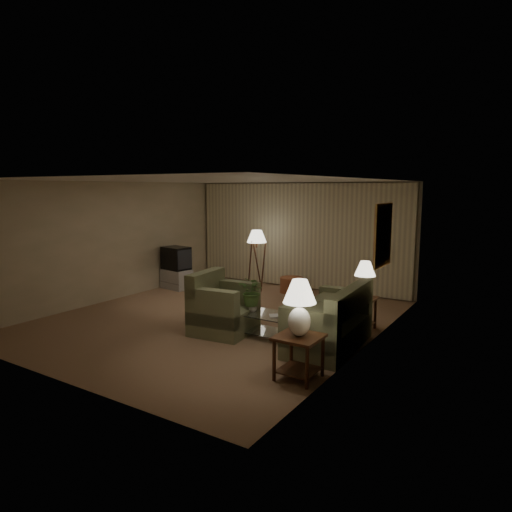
{
  "coord_description": "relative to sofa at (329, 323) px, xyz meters",
  "views": [
    {
      "loc": [
        5.3,
        -6.99,
        2.56
      ],
      "look_at": [
        0.5,
        0.6,
        1.21
      ],
      "focal_mm": 32.0,
      "sensor_mm": 36.0,
      "label": 1
    }
  ],
  "objects": [
    {
      "name": "side_table_near",
      "position": [
        0.15,
        -1.35,
        0.01
      ],
      "size": [
        0.58,
        0.58,
        0.6
      ],
      "color": "#34190E",
      "rests_on": "ground"
    },
    {
      "name": "crt_tv",
      "position": [
        -5.05,
        1.98,
        0.38
      ],
      "size": [
        0.82,
        0.69,
        0.58
      ],
      "primitive_type": "cube",
      "rotation": [
        0.0,
        0.0,
        -0.16
      ],
      "color": "black",
      "rests_on": "tv_cabinet"
    },
    {
      "name": "ground",
      "position": [
        -2.5,
        0.37,
        -0.4
      ],
      "size": [
        7.0,
        7.0,
        0.0
      ],
      "primitive_type": "plane",
      "color": "#8F664F",
      "rests_on": "ground"
    },
    {
      "name": "ottoman",
      "position": [
        -2.35,
        3.16,
        -0.22
      ],
      "size": [
        0.73,
        0.73,
        0.38
      ],
      "primitive_type": "cylinder",
      "rotation": [
        0.0,
        0.0,
        0.36
      ],
      "color": "#B25B3C",
      "rests_on": "ground"
    },
    {
      "name": "side_table_far",
      "position": [
        0.15,
        1.25,
        -0.01
      ],
      "size": [
        0.45,
        0.38,
        0.6
      ],
      "color": "#34190E",
      "rests_on": "ground"
    },
    {
      "name": "tv_cabinet",
      "position": [
        -5.05,
        1.98,
        -0.15
      ],
      "size": [
        0.92,
        0.72,
        0.5
      ],
      "primitive_type": "cube",
      "rotation": [
        0.0,
        0.0,
        -0.16
      ],
      "color": "#B3B3B6",
      "rests_on": "ground"
    },
    {
      "name": "book",
      "position": [
        -0.99,
        -0.2,
        0.02
      ],
      "size": [
        0.24,
        0.26,
        0.02
      ],
      "primitive_type": "imported",
      "rotation": [
        0.0,
        0.0,
        0.61
      ],
      "color": "olive",
      "rests_on": "coffee_table"
    },
    {
      "name": "room_shell",
      "position": [
        -2.48,
        1.88,
        1.34
      ],
      "size": [
        6.04,
        7.02,
        2.72
      ],
      "color": "beige",
      "rests_on": "ground"
    },
    {
      "name": "armchair",
      "position": [
        -1.88,
        -0.29,
        0.02
      ],
      "size": [
        1.22,
        1.18,
        0.86
      ],
      "rotation": [
        0.0,
        0.0,
        1.68
      ],
      "color": "#6C7250",
      "rests_on": "ground"
    },
    {
      "name": "flowers",
      "position": [
        -1.39,
        -0.1,
        0.44
      ],
      "size": [
        0.5,
        0.45,
        0.52
      ],
      "primitive_type": "imported",
      "rotation": [
        0.0,
        0.0,
        -0.09
      ],
      "color": "#496C30",
      "rests_on": "vase"
    },
    {
      "name": "floor_lamp",
      "position": [
        -3.22,
        2.94,
        0.39
      ],
      "size": [
        0.49,
        0.49,
        1.52
      ],
      "color": "#34190E",
      "rests_on": "ground"
    },
    {
      "name": "coffee_table",
      "position": [
        -1.24,
        -0.1,
        -0.13
      ],
      "size": [
        1.19,
        0.65,
        0.41
      ],
      "color": "silver",
      "rests_on": "ground"
    },
    {
      "name": "table_lamp_far",
      "position": [
        0.15,
        1.25,
        0.58
      ],
      "size": [
        0.38,
        0.38,
        0.66
      ],
      "color": "white",
      "rests_on": "side_table_far"
    },
    {
      "name": "table_lamp_near",
      "position": [
        0.15,
        -1.35,
        0.65
      ],
      "size": [
        0.44,
        0.44,
        0.77
      ],
      "color": "white",
      "rests_on": "side_table_near"
    },
    {
      "name": "vase",
      "position": [
        -1.39,
        -0.1,
        0.09
      ],
      "size": [
        0.21,
        0.21,
        0.17
      ],
      "primitive_type": "imported",
      "rotation": [
        0.0,
        0.0,
        -0.41
      ],
      "color": "silver",
      "rests_on": "coffee_table"
    },
    {
      "name": "sofa",
      "position": [
        0.0,
        0.0,
        0.0
      ],
      "size": [
        1.91,
        1.09,
        0.81
      ],
      "rotation": [
        0.0,
        0.0,
        -1.52
      ],
      "color": "#6C7250",
      "rests_on": "ground"
    }
  ]
}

